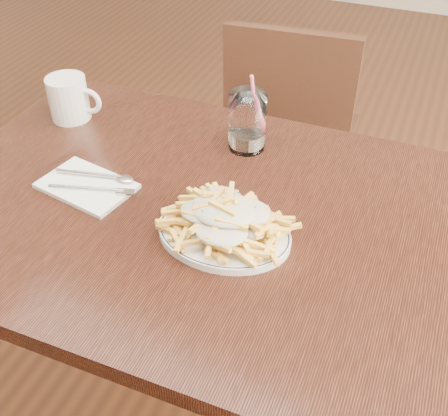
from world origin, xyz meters
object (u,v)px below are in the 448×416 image
at_px(table, 211,238).
at_px(chair_far, 291,129).
at_px(water_glass, 247,124).
at_px(fries_plate, 224,233).
at_px(loaded_fries, 224,215).
at_px(coffee_mug, 70,98).

xyz_separation_m(table, chair_far, (-0.05, 0.78, -0.18)).
bearing_deg(water_glass, fries_plate, -77.40).
distance_m(loaded_fries, coffee_mug, 0.59).
bearing_deg(loaded_fries, chair_far, 97.04).
distance_m(chair_far, loaded_fries, 0.91).
bearing_deg(chair_far, table, -86.38).
relative_size(chair_far, water_glass, 4.63).
xyz_separation_m(water_glass, coffee_mug, (-0.45, -0.04, -0.01)).
distance_m(fries_plate, coffee_mug, 0.59).
bearing_deg(chair_far, fries_plate, -82.96).
bearing_deg(fries_plate, water_glass, 102.60).
bearing_deg(table, chair_far, 93.62).
height_order(chair_far, loaded_fries, chair_far).
xyz_separation_m(loaded_fries, coffee_mug, (-0.52, 0.27, -0.00)).
distance_m(chair_far, coffee_mug, 0.78).
relative_size(table, chair_far, 1.39).
distance_m(table, loaded_fries, 0.16).
relative_size(fries_plate, coffee_mug, 2.07).
bearing_deg(loaded_fries, water_glass, 102.60).
bearing_deg(chair_far, loaded_fries, -82.96).
bearing_deg(coffee_mug, table, -23.74).
height_order(table, fries_plate, fries_plate).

